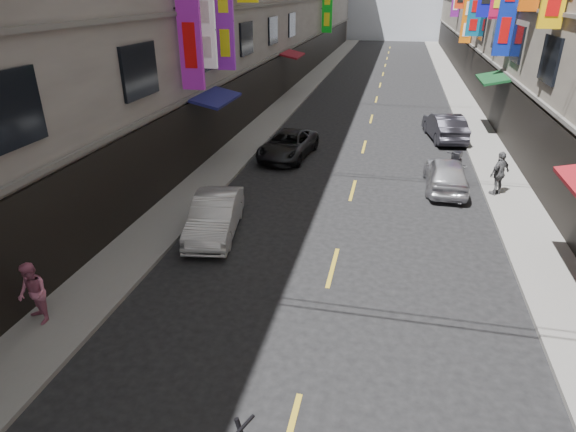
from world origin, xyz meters
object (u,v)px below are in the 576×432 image
at_px(car_right_far, 445,126).
at_px(car_left_mid, 215,216).
at_px(car_right_mid, 446,174).
at_px(scooter_far_right, 455,163).
at_px(pedestrian_lfar, 33,294).
at_px(pedestrian_rfar, 499,173).
at_px(car_left_far, 288,145).

bearing_deg(car_right_far, car_left_mid, 48.44).
bearing_deg(car_right_far, car_right_mid, 76.52).
height_order(scooter_far_right, pedestrian_lfar, pedestrian_lfar).
relative_size(scooter_far_right, pedestrian_rfar, 1.03).
relative_size(scooter_far_right, car_right_far, 0.41).
bearing_deg(pedestrian_lfar, scooter_far_right, 82.17).
relative_size(car_right_far, pedestrian_rfar, 2.52).
xyz_separation_m(car_right_mid, car_right_far, (0.46, 7.36, 0.04)).
distance_m(car_left_far, car_right_far, 8.78).
bearing_deg(pedestrian_lfar, car_right_mid, 78.82).
bearing_deg(car_right_mid, car_left_mid, 36.27).
xyz_separation_m(scooter_far_right, car_left_far, (-7.50, 0.60, 0.16)).
distance_m(car_left_far, pedestrian_lfar, 14.00).
distance_m(pedestrian_lfar, pedestrian_rfar, 15.86).
bearing_deg(car_left_far, pedestrian_rfar, -12.71).
height_order(car_right_mid, pedestrian_lfar, pedestrian_lfar).
bearing_deg(scooter_far_right, car_left_far, 15.44).
xyz_separation_m(scooter_far_right, car_left_mid, (-8.09, -7.68, 0.19)).
distance_m(car_left_mid, car_right_mid, 9.40).
xyz_separation_m(scooter_far_right, pedestrian_lfar, (-10.48, -13.08, 0.45)).
bearing_deg(pedestrian_lfar, car_right_far, 91.37).
xyz_separation_m(scooter_far_right, car_right_mid, (-0.55, -2.07, 0.21)).
xyz_separation_m(car_left_far, pedestrian_lfar, (-2.98, -13.67, 0.29)).
bearing_deg(car_left_far, car_right_far, 38.83).
distance_m(car_left_mid, car_left_far, 8.30).
bearing_deg(scooter_far_right, car_right_mid, 95.18).
height_order(scooter_far_right, car_right_far, car_right_far).
height_order(car_right_far, pedestrian_rfar, pedestrian_rfar).
height_order(scooter_far_right, car_left_mid, car_left_mid).
relative_size(car_right_mid, pedestrian_rfar, 2.29).
relative_size(car_left_mid, car_left_far, 0.89).
height_order(scooter_far_right, car_right_mid, car_right_mid).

